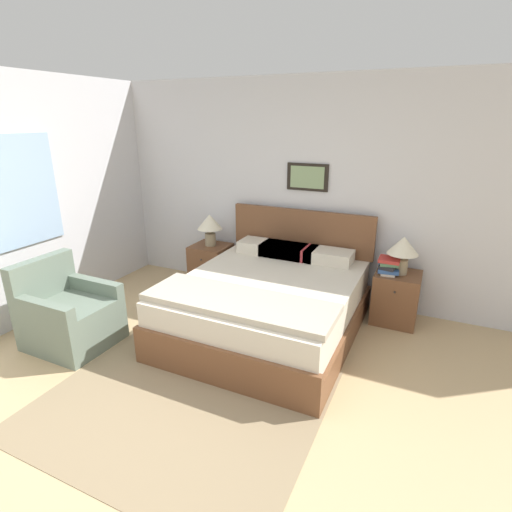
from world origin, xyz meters
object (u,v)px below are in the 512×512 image
(table_lamp_near_window, at_px, (210,224))
(table_lamp_by_door, at_px, (403,248))
(bed, at_px, (269,302))
(armchair, at_px, (69,316))
(nightstand_near_window, at_px, (211,266))
(nightstand_by_door, at_px, (396,297))

(table_lamp_near_window, relative_size, table_lamp_by_door, 1.00)
(bed, height_order, armchair, bed)
(armchair, bearing_deg, nightstand_near_window, 164.45)
(nightstand_by_door, bearing_deg, armchair, -147.29)
(armchair, bearing_deg, table_lamp_by_door, 122.87)
(table_lamp_by_door, bearing_deg, armchair, -147.35)
(bed, height_order, table_lamp_near_window, bed)
(nightstand_near_window, distance_m, table_lamp_by_door, 2.42)
(bed, xyz_separation_m, armchair, (-1.69, -1.06, -0.03))
(nightstand_near_window, height_order, nightstand_by_door, same)
(nightstand_by_door, bearing_deg, table_lamp_near_window, 179.92)
(nightstand_near_window, height_order, table_lamp_near_window, table_lamp_near_window)
(nightstand_by_door, bearing_deg, table_lamp_by_door, 16.50)
(bed, relative_size, table_lamp_by_door, 5.01)
(table_lamp_near_window, bearing_deg, nightstand_by_door, -0.08)
(bed, relative_size, table_lamp_near_window, 5.01)
(armchair, relative_size, nightstand_by_door, 1.51)
(nightstand_by_door, xyz_separation_m, table_lamp_near_window, (-2.34, 0.00, 0.57))
(bed, xyz_separation_m, nightstand_by_door, (1.17, 0.78, -0.05))
(armchair, xyz_separation_m, nightstand_by_door, (2.86, 1.84, -0.01))
(armchair, xyz_separation_m, table_lamp_near_window, (0.52, 1.84, 0.55))
(nightstand_near_window, relative_size, table_lamp_by_door, 1.37)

